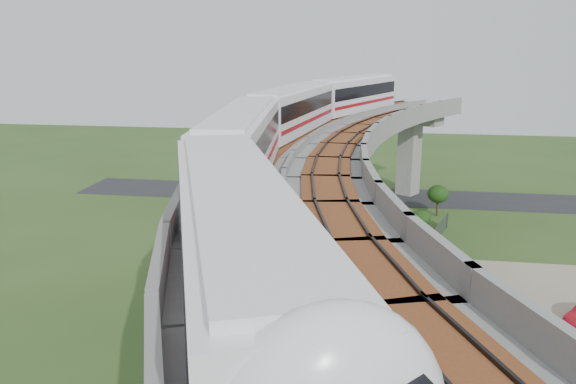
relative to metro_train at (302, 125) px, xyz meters
name	(u,v)px	position (x,y,z in m)	size (l,w,h in m)	color
ground	(294,310)	(-0.36, -1.02, -12.31)	(160.00, 160.00, 0.00)	#304A1D
dirt_lot	(520,340)	(13.64, -3.02, -12.29)	(18.00, 26.00, 0.04)	gray
asphalt_road	(329,195)	(-0.36, 28.98, -12.29)	(60.00, 8.00, 0.03)	#232326
viaduct	(356,181)	(3.49, -1.02, -3.26)	(19.58, 73.98, 11.40)	#99968E
metro_train	(302,125)	(0.00, 0.00, 0.00)	(11.05, 61.33, 3.64)	white
fence	(444,309)	(9.40, -1.02, -11.56)	(3.87, 38.73, 1.50)	#2D382D
tree_0	(438,194)	(11.32, 22.27, -9.98)	(2.17, 2.17, 3.25)	#382314
tree_1	(420,219)	(9.09, 15.54, -10.64)	(1.85, 1.85, 2.46)	#382314
tree_2	(414,231)	(8.21, 10.80, -10.32)	(1.94, 1.94, 2.82)	#382314
tree_3	(406,253)	(7.22, 4.76, -10.02)	(2.36, 2.36, 3.30)	#382314
tree_4	(393,291)	(6.01, -2.33, -9.89)	(3.07, 3.07, 3.73)	#382314
tree_5	(421,359)	(7.17, -9.69, -10.11)	(2.47, 2.47, 3.25)	#382314
car_dark	(457,278)	(10.95, 4.56, -11.69)	(1.63, 4.00, 1.16)	black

